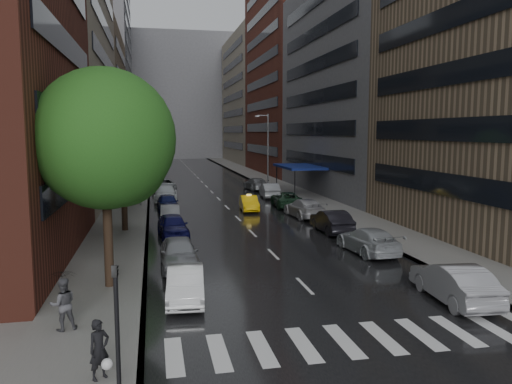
# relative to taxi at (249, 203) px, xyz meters

# --- Properties ---
(ground) EXTENTS (220.00, 220.00, 0.00)m
(ground) POSITION_rel_taxi_xyz_m (-1.62, -25.71, -0.67)
(ground) COLOR gray
(ground) RESTS_ON ground
(road) EXTENTS (14.00, 140.00, 0.01)m
(road) POSITION_rel_taxi_xyz_m (-1.62, 24.29, -0.66)
(road) COLOR black
(road) RESTS_ON ground
(sidewalk_left) EXTENTS (4.00, 140.00, 0.15)m
(sidewalk_left) POSITION_rel_taxi_xyz_m (-10.62, 24.29, -0.59)
(sidewalk_left) COLOR gray
(sidewalk_left) RESTS_ON ground
(sidewalk_right) EXTENTS (4.00, 140.00, 0.15)m
(sidewalk_right) POSITION_rel_taxi_xyz_m (7.38, 24.29, -0.59)
(sidewalk_right) COLOR gray
(sidewalk_right) RESTS_ON ground
(crosswalk) EXTENTS (13.15, 2.80, 0.01)m
(crosswalk) POSITION_rel_taxi_xyz_m (-1.42, -27.71, -0.66)
(crosswalk) COLOR silver
(crosswalk) RESTS_ON ground
(buildings_left) EXTENTS (8.00, 108.00, 38.00)m
(buildings_left) POSITION_rel_taxi_xyz_m (-16.62, 33.08, 15.32)
(buildings_left) COLOR maroon
(buildings_left) RESTS_ON ground
(buildings_right) EXTENTS (8.05, 109.10, 36.00)m
(buildings_right) POSITION_rel_taxi_xyz_m (13.38, 30.99, 14.36)
(buildings_right) COLOR #937A5B
(buildings_right) RESTS_ON ground
(building_far) EXTENTS (40.00, 14.00, 32.00)m
(building_far) POSITION_rel_taxi_xyz_m (-1.62, 92.29, 15.33)
(building_far) COLOR slate
(building_far) RESTS_ON ground
(tree_near) EXTENTS (6.08, 6.08, 9.68)m
(tree_near) POSITION_rel_taxi_xyz_m (-10.22, -20.37, 5.96)
(tree_near) COLOR #382619
(tree_near) RESTS_ON ground
(tree_mid) EXTENTS (5.59, 5.59, 8.90)m
(tree_mid) POSITION_rel_taxi_xyz_m (-10.22, -7.51, 5.42)
(tree_mid) COLOR #382619
(tree_mid) RESTS_ON ground
(tree_far) EXTENTS (4.51, 4.51, 7.18)m
(tree_far) POSITION_rel_taxi_xyz_m (-10.22, 6.75, 4.24)
(tree_far) COLOR #382619
(tree_far) RESTS_ON ground
(taxi) EXTENTS (1.68, 4.14, 1.34)m
(taxi) POSITION_rel_taxi_xyz_m (0.00, 0.00, 0.00)
(taxi) COLOR yellow
(taxi) RESTS_ON ground
(parked_cars_left) EXTENTS (2.94, 43.14, 1.60)m
(parked_cars_left) POSITION_rel_taxi_xyz_m (-7.02, -1.20, 0.08)
(parked_cars_left) COLOR white
(parked_cars_left) RESTS_ON ground
(parked_cars_right) EXTENTS (2.70, 45.38, 1.61)m
(parked_cars_right) POSITION_rel_taxi_xyz_m (3.78, -4.33, 0.09)
(parked_cars_right) COLOR #949397
(parked_cars_right) RESTS_ON ground
(ped_bag_walker) EXTENTS (0.74, 0.70, 1.69)m
(ped_bag_walker) POSITION_rel_taxi_xyz_m (-9.78, -29.01, 0.30)
(ped_bag_walker) COLOR black
(ped_bag_walker) RESTS_ON sidewalk_left
(ped_black_umbrella) EXTENTS (1.05, 0.98, 2.09)m
(ped_black_umbrella) POSITION_rel_taxi_xyz_m (-11.36, -25.20, 0.71)
(ped_black_umbrella) COLOR #4B4B50
(ped_black_umbrella) RESTS_ON sidewalk_left
(traffic_light) EXTENTS (0.18, 0.15, 3.45)m
(traffic_light) POSITION_rel_taxi_xyz_m (-9.22, -29.98, 1.56)
(traffic_light) COLOR black
(traffic_light) RESTS_ON sidewalk_left
(street_lamp_left) EXTENTS (1.74, 0.22, 9.00)m
(street_lamp_left) POSITION_rel_taxi_xyz_m (-9.34, 4.29, 4.22)
(street_lamp_left) COLOR gray
(street_lamp_left) RESTS_ON sidewalk_left
(street_lamp_right) EXTENTS (1.74, 0.22, 9.00)m
(street_lamp_right) POSITION_rel_taxi_xyz_m (6.10, 19.29, 4.22)
(street_lamp_right) COLOR gray
(street_lamp_right) RESTS_ON sidewalk_right
(awning) EXTENTS (4.00, 8.00, 3.12)m
(awning) POSITION_rel_taxi_xyz_m (7.36, 9.29, 2.47)
(awning) COLOR navy
(awning) RESTS_ON sidewalk_right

